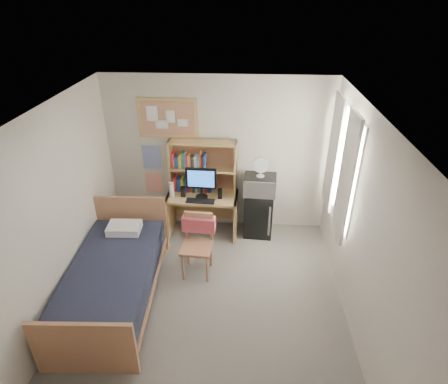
# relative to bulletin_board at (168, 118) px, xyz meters

# --- Properties ---
(floor) EXTENTS (3.60, 4.20, 0.02)m
(floor) POSITION_rel_bulletin_board_xyz_m (0.78, -2.08, -1.93)
(floor) COLOR slate
(floor) RESTS_ON ground
(ceiling) EXTENTS (3.60, 4.20, 0.02)m
(ceiling) POSITION_rel_bulletin_board_xyz_m (0.78, -2.08, 0.68)
(ceiling) COLOR white
(ceiling) RESTS_ON wall_back
(wall_back) EXTENTS (3.60, 0.04, 2.60)m
(wall_back) POSITION_rel_bulletin_board_xyz_m (0.78, 0.02, -0.62)
(wall_back) COLOR beige
(wall_back) RESTS_ON floor
(wall_left) EXTENTS (0.04, 4.20, 2.60)m
(wall_left) POSITION_rel_bulletin_board_xyz_m (-1.02, -2.08, -0.62)
(wall_left) COLOR beige
(wall_left) RESTS_ON floor
(wall_right) EXTENTS (0.04, 4.20, 2.60)m
(wall_right) POSITION_rel_bulletin_board_xyz_m (2.58, -2.08, -0.62)
(wall_right) COLOR beige
(wall_right) RESTS_ON floor
(window_unit) EXTENTS (0.10, 1.40, 1.70)m
(window_unit) POSITION_rel_bulletin_board_xyz_m (2.53, -0.88, -0.32)
(window_unit) COLOR white
(window_unit) RESTS_ON wall_right
(curtain_left) EXTENTS (0.04, 0.55, 1.70)m
(curtain_left) POSITION_rel_bulletin_board_xyz_m (2.50, -1.28, -0.32)
(curtain_left) COLOR silver
(curtain_left) RESTS_ON wall_right
(curtain_right) EXTENTS (0.04, 0.55, 1.70)m
(curtain_right) POSITION_rel_bulletin_board_xyz_m (2.50, -0.48, -0.32)
(curtain_right) COLOR silver
(curtain_right) RESTS_ON wall_right
(bulletin_board) EXTENTS (0.94, 0.03, 0.64)m
(bulletin_board) POSITION_rel_bulletin_board_xyz_m (0.00, 0.00, 0.00)
(bulletin_board) COLOR tan
(bulletin_board) RESTS_ON wall_back
(poster_wave) EXTENTS (0.30, 0.01, 0.42)m
(poster_wave) POSITION_rel_bulletin_board_xyz_m (-0.32, 0.01, -0.67)
(poster_wave) COLOR #2842A3
(poster_wave) RESTS_ON wall_back
(poster_japan) EXTENTS (0.28, 0.01, 0.36)m
(poster_japan) POSITION_rel_bulletin_board_xyz_m (-0.32, 0.01, -1.14)
(poster_japan) COLOR #EE422A
(poster_japan) RESTS_ON wall_back
(desk) EXTENTS (1.17, 0.62, 0.72)m
(desk) POSITION_rel_bulletin_board_xyz_m (0.54, -0.29, -1.56)
(desk) COLOR tan
(desk) RESTS_ON floor
(desk_chair) EXTENTS (0.50, 0.50, 0.94)m
(desk_chair) POSITION_rel_bulletin_board_xyz_m (0.57, -1.34, -1.45)
(desk_chair) COLOR #AC7651
(desk_chair) RESTS_ON floor
(mini_fridge) EXTENTS (0.50, 0.50, 0.79)m
(mini_fridge) POSITION_rel_bulletin_board_xyz_m (1.47, -0.24, -1.53)
(mini_fridge) COLOR black
(mini_fridge) RESTS_ON floor
(bed) EXTENTS (1.17, 2.19, 0.59)m
(bed) POSITION_rel_bulletin_board_xyz_m (-0.46, -1.94, -1.62)
(bed) COLOR black
(bed) RESTS_ON floor
(hutch) EXTENTS (1.09, 0.32, 0.88)m
(hutch) POSITION_rel_bulletin_board_xyz_m (0.55, -0.14, -0.76)
(hutch) COLOR tan
(hutch) RESTS_ON desk
(monitor) EXTENTS (0.49, 0.06, 0.52)m
(monitor) POSITION_rel_bulletin_board_xyz_m (0.54, -0.35, -0.94)
(monitor) COLOR black
(monitor) RESTS_ON desk
(keyboard) EXTENTS (0.46, 0.16, 0.02)m
(keyboard) POSITION_rel_bulletin_board_xyz_m (0.53, -0.49, -1.19)
(keyboard) COLOR black
(keyboard) RESTS_ON desk
(speaker_left) EXTENTS (0.07, 0.07, 0.17)m
(speaker_left) POSITION_rel_bulletin_board_xyz_m (0.24, -0.34, -1.11)
(speaker_left) COLOR black
(speaker_left) RESTS_ON desk
(speaker_right) EXTENTS (0.07, 0.07, 0.17)m
(speaker_right) POSITION_rel_bulletin_board_xyz_m (0.84, -0.36, -1.12)
(speaker_right) COLOR black
(speaker_right) RESTS_ON desk
(water_bottle) EXTENTS (0.08, 0.08, 0.26)m
(water_bottle) POSITION_rel_bulletin_board_xyz_m (0.06, -0.37, -1.07)
(water_bottle) COLOR white
(water_bottle) RESTS_ON desk
(hoodie) EXTENTS (0.49, 0.18, 0.23)m
(hoodie) POSITION_rel_bulletin_board_xyz_m (0.59, -1.14, -1.19)
(hoodie) COLOR #D35059
(hoodie) RESTS_ON desk_chair
(microwave) EXTENTS (0.53, 0.42, 0.29)m
(microwave) POSITION_rel_bulletin_board_xyz_m (1.47, -0.26, -0.98)
(microwave) COLOR #B6B6BB
(microwave) RESTS_ON mini_fridge
(desk_fan) EXTENTS (0.27, 0.27, 0.31)m
(desk_fan) POSITION_rel_bulletin_board_xyz_m (1.47, -0.26, -0.68)
(desk_fan) COLOR white
(desk_fan) RESTS_ON microwave
(pillow) EXTENTS (0.48, 0.35, 0.11)m
(pillow) POSITION_rel_bulletin_board_xyz_m (-0.50, -1.19, -1.27)
(pillow) COLOR white
(pillow) RESTS_ON bed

